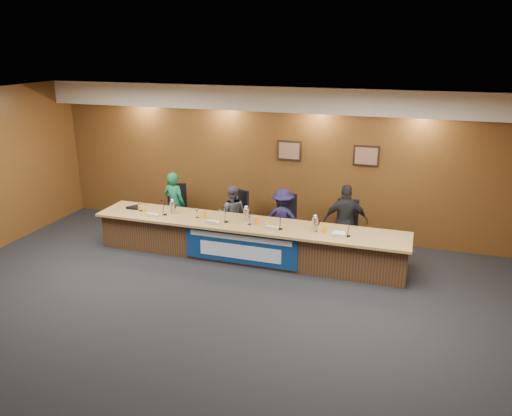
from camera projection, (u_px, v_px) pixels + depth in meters
The scene contains 40 objects.
floor at pixel (196, 319), 7.63m from camera, with size 10.00×10.00×0.00m, color black.
ceiling at pixel (187, 107), 6.62m from camera, with size 10.00×8.00×0.04m, color silver.
wall_back at pixel (271, 161), 10.73m from camera, with size 10.00×0.04×3.20m, color #573315.
soffit at pixel (269, 98), 10.08m from camera, with size 10.00×0.50×0.50m, color beige.
dais_body at pixel (247, 241), 9.69m from camera, with size 6.00×0.80×0.70m, color #4B2E1A.
dais_top at pixel (246, 224), 9.52m from camera, with size 6.10×0.95×0.05m, color #A17842.
banner at pixel (240, 248), 9.30m from camera, with size 2.20×0.02×0.65m, color navy.
banner_text_upper at pixel (240, 238), 9.23m from camera, with size 2.00×0.01×0.10m, color silver.
banner_text_lower at pixel (240, 252), 9.32m from camera, with size 1.60×0.01×0.28m, color silver.
wall_photo_left at pixel (289, 151), 10.51m from camera, with size 0.52×0.04×0.42m, color black.
wall_photo_right at pixel (366, 156), 10.03m from camera, with size 0.52×0.04×0.42m, color black.
panelist_a at pixel (175, 204), 10.77m from camera, with size 0.51×0.34×1.41m, color #125D38.
panelist_b at pixel (232, 214), 10.40m from camera, with size 0.60×0.47×1.24m, color #48494E.
panelist_c at pixel (283, 219), 10.07m from camera, with size 0.82×0.47×1.26m, color #171338.
panelist_d at pixel (346, 221), 9.67m from camera, with size 0.85×0.36×1.46m, color black.
office_chair_a at pixel (177, 212), 10.93m from camera, with size 0.48×0.48×0.08m, color black.
office_chair_b at pixel (234, 219), 10.54m from camera, with size 0.48×0.48×0.08m, color black.
office_chair_c at pixel (284, 224), 10.21m from camera, with size 0.48×0.48×0.08m, color black.
office_chair_d at pixel (346, 231), 9.83m from camera, with size 0.48×0.48×0.08m, color black.
nameplate_a at pixel (150, 215), 9.81m from camera, with size 0.24×0.06×0.09m, color white.
microphone_a at pixel (165, 215), 9.93m from camera, with size 0.07×0.07×0.02m, color black.
juice_glass_a at pixel (144, 208), 10.10m from camera, with size 0.06×0.06×0.15m, color #F99A08.
water_glass_a at pixel (140, 207), 10.14m from camera, with size 0.08×0.08×0.18m, color silver.
nameplate_b at pixel (211, 222), 9.42m from camera, with size 0.24×0.06×0.09m, color white.
microphone_b at pixel (226, 222), 9.54m from camera, with size 0.07×0.07×0.02m, color black.
juice_glass_b at pixel (205, 215), 9.71m from camera, with size 0.06×0.06×0.15m, color #F99A08.
water_glass_b at pixel (197, 213), 9.76m from camera, with size 0.08×0.08×0.18m, color silver.
nameplate_c at pixel (271, 227), 9.14m from camera, with size 0.24×0.06×0.09m, color white.
microphone_c at pixel (281, 229), 9.17m from camera, with size 0.07×0.07×0.02m, color black.
juice_glass_c at pixel (257, 221), 9.39m from camera, with size 0.06×0.06×0.15m, color #F99A08.
water_glass_c at pixel (249, 220), 9.39m from camera, with size 0.08×0.08×0.18m, color silver.
nameplate_d at pixel (337, 235), 8.77m from camera, with size 0.24×0.06×0.09m, color white.
microphone_d at pixel (349, 236), 8.83m from camera, with size 0.07×0.07×0.02m, color black.
juice_glass_d at pixel (324, 229), 8.99m from camera, with size 0.06×0.06×0.15m, color #F99A08.
water_glass_d at pixel (316, 227), 9.04m from camera, with size 0.08×0.08×0.18m, color silver.
carafe_left at pixel (173, 207), 9.99m from camera, with size 0.11×0.11×0.25m, color silver.
carafe_mid at pixel (246, 215), 9.57m from camera, with size 0.12×0.12×0.25m, color silver.
carafe_right at pixel (315, 224), 9.07m from camera, with size 0.11×0.11×0.26m, color silver.
speakerphone at pixel (134, 207), 10.31m from camera, with size 0.32×0.32×0.05m, color black.
paper_stack at pixel (339, 234), 8.96m from camera, with size 0.22×0.30×0.01m, color white.
Camera 1 is at (2.97, -6.08, 4.03)m, focal length 35.00 mm.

